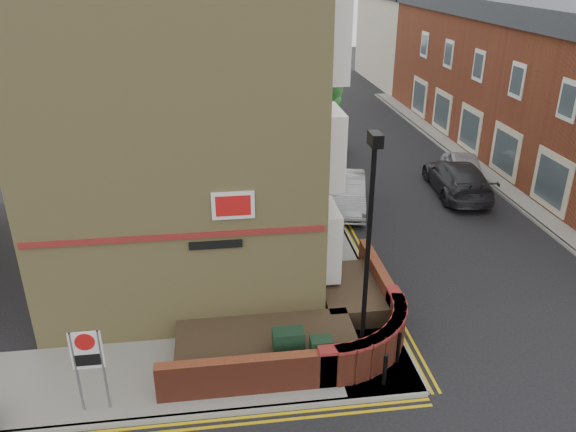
{
  "coord_description": "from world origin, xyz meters",
  "views": [
    {
      "loc": [
        -1.86,
        -10.24,
        9.84
      ],
      "look_at": [
        0.05,
        4.0,
        3.26
      ],
      "focal_mm": 35.0,
      "sensor_mm": 36.0,
      "label": 1
    }
  ],
  "objects_px": {
    "lamppost": "(367,257)",
    "silver_car_near": "(346,192)",
    "utility_cabinet_large": "(288,350)",
    "zone_sign": "(88,357)"
  },
  "relations": [
    {
      "from": "lamppost",
      "to": "utility_cabinet_large",
      "type": "xyz_separation_m",
      "value": [
        -1.9,
        0.1,
        -2.62
      ]
    },
    {
      "from": "zone_sign",
      "to": "silver_car_near",
      "type": "height_order",
      "value": "zone_sign"
    },
    {
      "from": "zone_sign",
      "to": "silver_car_near",
      "type": "bearing_deg",
      "value": 52.08
    },
    {
      "from": "lamppost",
      "to": "silver_car_near",
      "type": "bearing_deg",
      "value": 79.05
    },
    {
      "from": "utility_cabinet_large",
      "to": "zone_sign",
      "type": "relative_size",
      "value": 0.55
    },
    {
      "from": "silver_car_near",
      "to": "zone_sign",
      "type": "bearing_deg",
      "value": -115.44
    },
    {
      "from": "lamppost",
      "to": "zone_sign",
      "type": "height_order",
      "value": "lamppost"
    },
    {
      "from": "lamppost",
      "to": "silver_car_near",
      "type": "xyz_separation_m",
      "value": [
        2.0,
        10.34,
        -2.61
      ]
    },
    {
      "from": "utility_cabinet_large",
      "to": "silver_car_near",
      "type": "relative_size",
      "value": 0.27
    },
    {
      "from": "zone_sign",
      "to": "utility_cabinet_large",
      "type": "bearing_deg",
      "value": 9.69
    }
  ]
}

